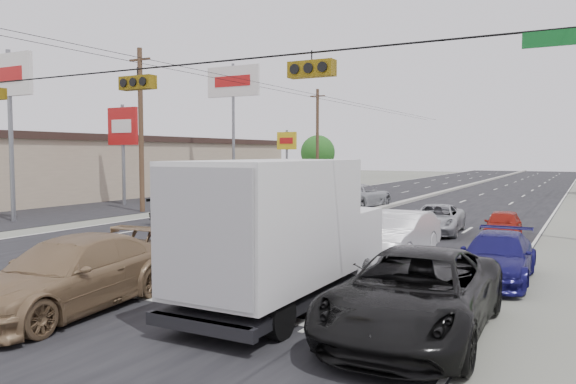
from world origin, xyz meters
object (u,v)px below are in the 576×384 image
tree_left_far (318,152)px  black_suv (415,294)px  queue_car_b (399,234)px  utility_pole_left_b (141,129)px  box_truck (283,233)px  pole_sign_far (287,145)px  red_sedan (286,241)px  pole_sign_mid (123,132)px  oncoming_near (192,209)px  pole_sign_near (9,88)px  queue_car_e (503,225)px  queue_car_c (436,219)px  oncoming_far (359,196)px  pole_sign_billboard (233,90)px  utility_pole_left_c (317,138)px  queue_car_d (497,258)px  tan_sedan (70,275)px  queue_car_a (326,217)px

tree_left_far → black_suv: size_ratio=1.01×
black_suv → queue_car_b: 8.67m
utility_pole_left_b → box_truck: bearing=-39.0°
pole_sign_far → red_sedan: 39.24m
pole_sign_mid → oncoming_near: (10.34, -5.54, -4.41)m
pole_sign_near → queue_car_e: 25.22m
queue_car_c → queue_car_e: bearing=-11.9°
oncoming_far → box_truck: bearing=113.0°
pole_sign_far → queue_car_e: size_ratio=1.68×
black_suv → oncoming_far: 25.74m
pole_sign_mid → utility_pole_left_b: bearing=-33.7°
pole_sign_mid → queue_car_b: 25.41m
pole_sign_billboard → oncoming_near: (7.84, -15.54, -8.17)m
pole_sign_near → box_truck: bearing=-20.3°
pole_sign_mid → black_suv: (25.86, -18.11, -4.28)m
utility_pole_left_c → pole_sign_billboard: (-2.00, -12.00, 3.76)m
queue_car_d → pole_sign_near: bearing=173.5°
utility_pole_left_c → queue_car_e: utility_pole_left_c is taller
black_suv → pole_sign_mid: bearing=143.2°
black_suv → oncoming_far: bearing=112.1°
oncoming_far → tan_sedan: bearing=102.4°
queue_car_a → queue_car_d: queue_car_a is taller
tree_left_far → queue_car_a: size_ratio=1.37×
pole_sign_far → queue_car_b: bearing=-55.4°
pole_sign_billboard → queue_car_b: pole_sign_billboard is taller
pole_sign_mid → black_suv: pole_sign_mid is taller
tree_left_far → queue_car_b: 59.06m
pole_sign_mid → pole_sign_far: (1.00, 22.00, -0.71)m
tree_left_far → black_suv: 67.63m
utility_pole_left_c → oncoming_near: (5.84, -27.54, -4.41)m
oncoming_near → oncoming_far: 12.10m
pole_sign_near → pole_sign_far: (-1.00, 32.00, -2.61)m
pole_sign_far → queue_car_a: 33.25m
box_truck → oncoming_near: bearing=135.2°
red_sedan → queue_car_b: (3.28, 2.35, 0.15)m
black_suv → oncoming_far: size_ratio=1.03×
queue_car_c → queue_car_e: 2.91m
utility_pole_left_c → box_truck: 43.67m
utility_pole_left_b → box_truck: 23.48m
pole_sign_far → queue_car_a: size_ratio=1.35×
tree_left_far → queue_car_c: 53.50m
pole_sign_billboard → tree_left_far: (-7.50, 32.00, -5.15)m
utility_pole_left_b → black_suv: bearing=-35.3°
utility_pole_left_b → utility_pole_left_c: same height
utility_pole_left_b → black_suv: (21.36, -15.11, -4.27)m
utility_pole_left_c → queue_car_b: bearing=-59.9°
queue_car_b → queue_car_e: (2.65, 5.94, -0.18)m
pole_sign_near → queue_car_d: bearing=-5.3°
utility_pole_left_b → queue_car_d: (22.08, -9.27, -4.43)m
tree_left_far → queue_car_d: 62.87m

